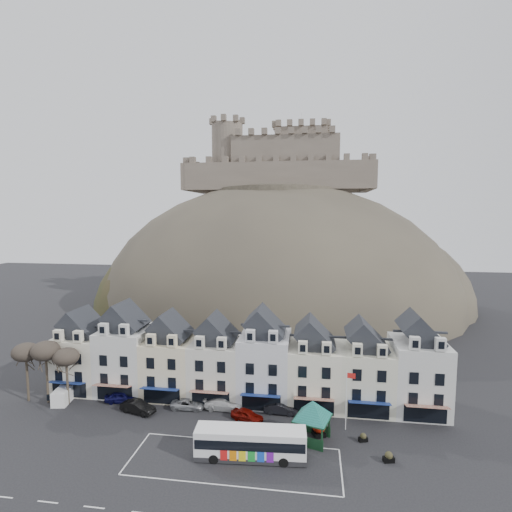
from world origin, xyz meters
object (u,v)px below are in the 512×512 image
at_px(car_maroon, 247,415).
at_px(car_black, 138,407).
at_px(car_navy, 122,397).
at_px(car_white, 223,404).
at_px(bus_shelter, 313,410).
at_px(car_silver, 188,404).
at_px(white_van, 65,394).
at_px(bus, 251,442).
at_px(car_charcoal, 281,408).
at_px(red_buoy, 319,427).
at_px(flagpole, 347,396).

bearing_deg(car_maroon, car_black, 111.49).
xyz_separation_m(car_navy, car_white, (14.35, 0.00, -0.01)).
height_order(car_navy, car_white, car_navy).
xyz_separation_m(bus_shelter, car_silver, (-16.45, 5.29, -3.11)).
bearing_deg(white_van, car_maroon, -13.51).
bearing_deg(car_white, car_maroon, -122.68).
relative_size(bus, white_van, 2.59).
xyz_separation_m(car_white, car_charcoal, (7.65, 0.00, -0.03)).
xyz_separation_m(bus_shelter, car_white, (-11.69, 5.74, -2.99)).
bearing_deg(red_buoy, car_maroon, 166.22).
xyz_separation_m(red_buoy, car_maroon, (-8.88, 2.18, -0.30)).
xyz_separation_m(car_silver, car_charcoal, (12.40, 0.45, 0.09)).
relative_size(bus_shelter, white_van, 1.59).
bearing_deg(bus, car_navy, 149.12).
relative_size(car_white, car_charcoal, 1.19).
height_order(car_black, car_charcoal, car_black).
relative_size(flagpole, white_van, 1.60).
xyz_separation_m(bus, red_buoy, (7.24, 5.37, -0.82)).
distance_m(flagpole, car_white, 16.33).
height_order(bus, red_buoy, bus).
height_order(bus_shelter, car_charcoal, bus_shelter).
xyz_separation_m(bus, bus_shelter, (6.47, 4.16, 1.91)).
height_order(bus, car_white, bus).
bearing_deg(red_buoy, bus, -143.41).
height_order(bus, car_silver, bus).
distance_m(red_buoy, car_white, 13.25).
distance_m(car_silver, car_white, 4.78).
distance_m(white_van, car_silver, 17.59).
height_order(bus, car_charcoal, bus).
distance_m(bus_shelter, red_buoy, 3.08).
xyz_separation_m(bus, car_white, (-5.22, 9.89, -1.08)).
relative_size(bus_shelter, car_white, 1.41).
bearing_deg(bus, flagpole, 30.25).
xyz_separation_m(bus, car_black, (-16.08, 7.41, -1.05)).
distance_m(bus_shelter, white_van, 34.48).
height_order(bus_shelter, car_black, bus_shelter).
xyz_separation_m(car_black, car_maroon, (14.44, 0.14, -0.07)).
relative_size(car_silver, car_maroon, 1.06).
bearing_deg(car_silver, car_black, 105.53).
distance_m(bus, car_maroon, 7.81).
height_order(bus_shelter, car_maroon, bus_shelter).
distance_m(car_navy, car_maroon, 18.08).
bearing_deg(flagpole, car_black, 179.49).
bearing_deg(car_silver, car_navy, 84.42).
xyz_separation_m(bus, white_van, (-27.55, 9.03, -0.84)).
bearing_deg(car_black, red_buoy, -79.56).
relative_size(car_navy, car_maroon, 1.06).
bearing_deg(flagpole, car_silver, 173.67).
relative_size(car_navy, car_black, 0.94).
xyz_separation_m(white_van, car_silver, (17.58, 0.41, -0.36)).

